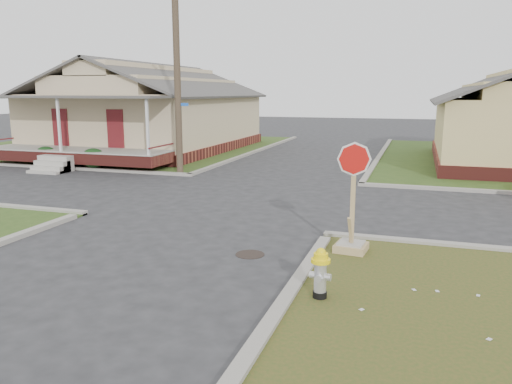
% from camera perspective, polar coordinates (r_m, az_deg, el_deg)
% --- Properties ---
extents(ground, '(120.00, 120.00, 0.00)m').
position_cam_1_polar(ground, '(12.34, -9.69, -5.36)').
color(ground, '#28282B').
rests_on(ground, ground).
extents(verge_far_left, '(19.00, 19.00, 0.05)m').
position_cam_1_polar(verge_far_left, '(34.14, -15.07, 5.10)').
color(verge_far_left, '#304A1A').
rests_on(verge_far_left, ground).
extents(curbs, '(80.00, 40.00, 0.12)m').
position_cam_1_polar(curbs, '(16.78, -1.77, -0.74)').
color(curbs, gray).
rests_on(curbs, ground).
extents(manhole, '(0.64, 0.64, 0.01)m').
position_cam_1_polar(manhole, '(11.06, -0.69, -7.14)').
color(manhole, black).
rests_on(manhole, ground).
extents(corner_house, '(10.10, 15.50, 5.30)m').
position_cam_1_polar(corner_house, '(31.30, -11.94, 8.84)').
color(corner_house, maroon).
rests_on(corner_house, ground).
extents(utility_pole, '(1.80, 0.28, 9.00)m').
position_cam_1_polar(utility_pole, '(21.69, -9.03, 14.25)').
color(utility_pole, '#3C2E23').
rests_on(utility_pole, ground).
extents(fire_hydrant, '(0.33, 0.33, 0.89)m').
position_cam_1_polar(fire_hydrant, '(8.64, 7.37, -8.88)').
color(fire_hydrant, black).
rests_on(fire_hydrant, ground).
extents(stop_sign, '(0.69, 0.67, 2.43)m').
position_cam_1_polar(stop_sign, '(11.20, 10.88, -4.08)').
color(stop_sign, tan).
rests_on(stop_sign, ground).
extents(hedge_left, '(1.28, 1.05, 0.98)m').
position_cam_1_polar(hedge_left, '(25.90, -22.87, 3.86)').
color(hedge_left, '#143613').
rests_on(hedge_left, verge_far_left).
extents(hedge_right, '(1.30, 1.06, 0.99)m').
position_cam_1_polar(hedge_right, '(24.08, -18.07, 3.71)').
color(hedge_right, '#143613').
rests_on(hedge_right, verge_far_left).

